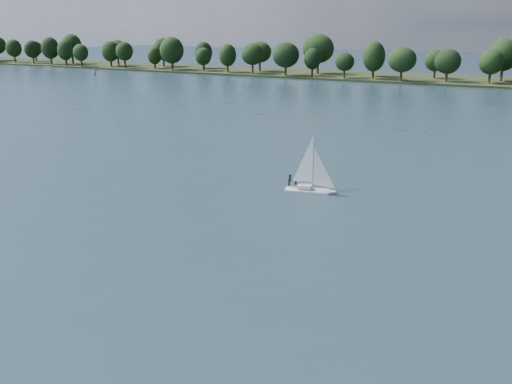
# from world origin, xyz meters

# --- Properties ---
(ground) EXTENTS (700.00, 700.00, 0.00)m
(ground) POSITION_xyz_m (0.00, 100.00, 0.00)
(ground) COLOR #233342
(ground) RESTS_ON ground
(far_shore) EXTENTS (660.00, 40.00, 1.50)m
(far_shore) POSITION_xyz_m (0.00, 212.00, 0.00)
(far_shore) COLOR black
(far_shore) RESTS_ON ground
(sailboat) EXTENTS (6.27, 3.12, 7.95)m
(sailboat) POSITION_xyz_m (10.47, 51.16, 2.22)
(sailboat) COLOR silver
(sailboat) RESTS_ON ground
(dinghy_pink) EXTENTS (2.64, 2.63, 4.27)m
(dinghy_pink) POSITION_xyz_m (-126.70, 158.76, 1.01)
(dinghy_pink) COLOR silver
(dinghy_pink) RESTS_ON ground
(pontoon) EXTENTS (4.33, 2.80, 0.50)m
(pontoon) POSITION_xyz_m (-189.25, 190.95, 0.00)
(pontoon) COLOR #575A5C
(pontoon) RESTS_ON ground
(treeline) EXTENTS (562.68, 73.40, 18.73)m
(treeline) POSITION_xyz_m (-7.73, 207.39, 8.10)
(treeline) COLOR black
(treeline) RESTS_ON ground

